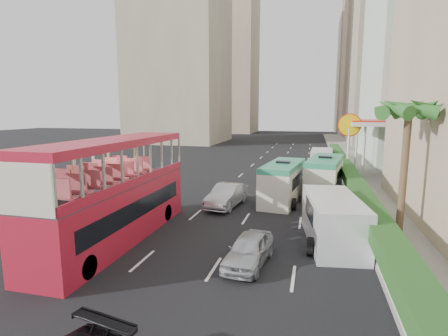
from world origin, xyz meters
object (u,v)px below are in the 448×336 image
(van_asset, at_px, (289,183))
(minibus_far, at_px, (325,177))
(minibus_near, at_px, (283,182))
(shell_station, at_px, (381,148))
(car_silver_lane_b, at_px, (249,264))
(panel_van_near, at_px, (333,220))
(car_silver_lane_a, at_px, (227,206))
(palm_tree, at_px, (404,172))
(double_decker_bus, at_px, (115,190))
(panel_van_far, at_px, (321,160))

(van_asset, height_order, minibus_far, minibus_far)
(minibus_near, height_order, shell_station, shell_station)
(van_asset, bearing_deg, minibus_near, -79.78)
(van_asset, bearing_deg, car_silver_lane_b, -81.41)
(panel_van_near, xyz_separation_m, shell_station, (5.58, 20.73, 1.61))
(car_silver_lane_a, relative_size, car_silver_lane_b, 1.22)
(minibus_near, bearing_deg, van_asset, 97.47)
(van_asset, height_order, minibus_near, minibus_near)
(minibus_near, xyz_separation_m, shell_station, (8.63, 13.31, 1.36))
(shell_station, bearing_deg, palm_tree, -96.60)
(car_silver_lane_b, bearing_deg, car_silver_lane_a, 116.52)
(minibus_near, bearing_deg, car_silver_lane_a, -139.72)
(van_asset, bearing_deg, double_decker_bus, -104.06)
(panel_van_far, distance_m, palm_tree, 20.83)
(car_silver_lane_b, relative_size, panel_van_far, 0.67)
(double_decker_bus, relative_size, car_silver_lane_a, 2.41)
(van_asset, relative_size, minibus_near, 0.78)
(car_silver_lane_a, xyz_separation_m, palm_tree, (9.97, -3.39, 3.38))
(double_decker_bus, relative_size, panel_van_far, 1.99)
(car_silver_lane_b, height_order, minibus_far, minibus_far)
(van_asset, distance_m, panel_van_near, 14.52)
(double_decker_bus, height_order, panel_van_near, double_decker_bus)
(panel_van_near, xyz_separation_m, palm_tree, (3.38, 1.73, 2.24))
(van_asset, relative_size, palm_tree, 0.76)
(van_asset, height_order, shell_station, shell_station)
(car_silver_lane_b, distance_m, minibus_far, 14.10)
(van_asset, bearing_deg, shell_station, 47.33)
(car_silver_lane_a, bearing_deg, panel_van_far, 76.80)
(car_silver_lane_b, xyz_separation_m, shell_station, (9.10, 24.17, 2.75))
(double_decker_bus, distance_m, van_asset, 18.16)
(palm_tree, bearing_deg, minibus_far, 112.56)
(minibus_near, height_order, panel_van_far, minibus_near)
(car_silver_lane_a, height_order, panel_van_far, panel_van_far)
(palm_tree, height_order, shell_station, palm_tree)
(car_silver_lane_b, xyz_separation_m, van_asset, (0.45, 17.59, 0.00))
(panel_van_far, bearing_deg, minibus_near, -99.19)
(minibus_near, xyz_separation_m, palm_tree, (6.43, -5.69, 1.99))
(double_decker_bus, relative_size, panel_van_near, 1.93)
(double_decker_bus, xyz_separation_m, van_asset, (7.35, 16.41, -2.53))
(car_silver_lane_a, xyz_separation_m, panel_van_near, (6.59, -5.12, 1.14))
(car_silver_lane_a, distance_m, car_silver_lane_b, 9.10)
(car_silver_lane_a, bearing_deg, double_decker_bus, -109.73)
(panel_van_near, bearing_deg, shell_station, 66.82)
(minibus_far, bearing_deg, shell_station, 70.30)
(car_silver_lane_a, bearing_deg, panel_van_near, -30.18)
(van_asset, height_order, panel_van_near, panel_van_near)
(car_silver_lane_a, xyz_separation_m, minibus_far, (6.47, 5.05, 1.44))
(minibus_near, xyz_separation_m, minibus_far, (2.93, 2.76, 0.05))
(car_silver_lane_b, relative_size, minibus_near, 0.60)
(car_silver_lane_b, xyz_separation_m, minibus_far, (3.40, 13.61, 1.44))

